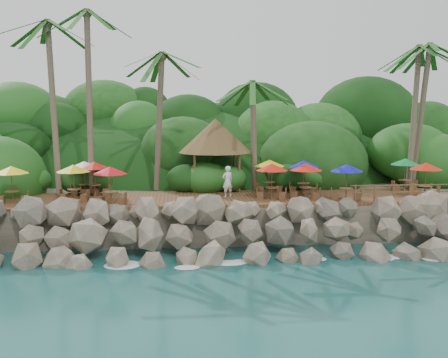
{
  "coord_description": "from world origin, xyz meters",
  "views": [
    {
      "loc": [
        -2.72,
        -23.21,
        7.29
      ],
      "look_at": [
        0.0,
        6.0,
        3.4
      ],
      "focal_mm": 40.39,
      "sensor_mm": 36.0,
      "label": 1
    }
  ],
  "objects": [
    {
      "name": "palapa",
      "position": [
        -0.25,
        9.37,
        5.79
      ],
      "size": [
        4.77,
        4.77,
        4.6
      ],
      "color": "brown",
      "rests_on": "ground"
    },
    {
      "name": "ground",
      "position": [
        0.0,
        0.0,
        0.0
      ],
      "size": [
        140.0,
        140.0,
        0.0
      ],
      "primitive_type": "plane",
      "color": "#19514F",
      "rests_on": "ground"
    },
    {
      "name": "terrace",
      "position": [
        0.0,
        6.0,
        2.2
      ],
      "size": [
        26.0,
        5.0,
        0.2
      ],
      "primitive_type": "cube",
      "color": "brown",
      "rests_on": "land_base"
    },
    {
      "name": "waiter",
      "position": [
        0.22,
        6.14,
        3.23
      ],
      "size": [
        0.79,
        0.67,
        1.85
      ],
      "primitive_type": "imported",
      "rotation": [
        0.0,
        0.0,
        3.54
      ],
      "color": "white",
      "rests_on": "terrace"
    },
    {
      "name": "dining_clusters",
      "position": [
        0.26,
        5.95,
        4.02
      ],
      "size": [
        25.51,
        5.11,
        2.07
      ],
      "color": "brown",
      "rests_on": "terrace"
    },
    {
      "name": "jungle_foliage",
      "position": [
        0.0,
        15.0,
        0.0
      ],
      "size": [
        44.0,
        16.0,
        12.0
      ],
      "primitive_type": null,
      "color": "#143811",
      "rests_on": "ground"
    },
    {
      "name": "seawall",
      "position": [
        0.0,
        2.0,
        1.15
      ],
      "size": [
        29.0,
        4.0,
        2.3
      ],
      "primitive_type": null,
      "color": "gray",
      "rests_on": "ground"
    },
    {
      "name": "railing",
      "position": [
        10.98,
        3.65,
        2.91
      ],
      "size": [
        8.3,
        0.1,
        1.0
      ],
      "color": "brown",
      "rests_on": "terrace"
    },
    {
      "name": "foam_line",
      "position": [
        0.0,
        0.3,
        0.03
      ],
      "size": [
        25.2,
        0.8,
        0.06
      ],
      "color": "white",
      "rests_on": "ground"
    },
    {
      "name": "land_base",
      "position": [
        0.0,
        16.0,
        1.05
      ],
      "size": [
        32.0,
        25.2,
        2.1
      ],
      "primitive_type": "cube",
      "color": "gray",
      "rests_on": "ground"
    },
    {
      "name": "palms",
      "position": [
        1.04,
        8.7,
        11.59
      ],
      "size": [
        29.54,
        6.6,
        12.5
      ],
      "color": "brown",
      "rests_on": "ground"
    },
    {
      "name": "jungle_hill",
      "position": [
        0.0,
        23.5,
        0.0
      ],
      "size": [
        44.8,
        28.0,
        15.4
      ],
      "primitive_type": "ellipsoid",
      "color": "#143811",
      "rests_on": "ground"
    }
  ]
}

